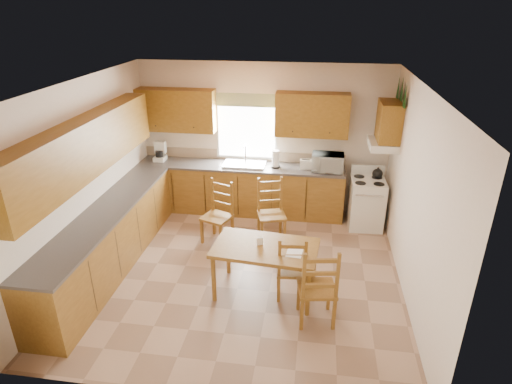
# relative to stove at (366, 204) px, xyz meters

# --- Properties ---
(floor) EXTENTS (4.50, 4.50, 0.00)m
(floor) POSITION_rel_stove_xyz_m (-1.88, -1.68, -0.42)
(floor) COLOR #9D7B5F
(floor) RESTS_ON ground
(ceiling) EXTENTS (4.50, 4.50, 0.00)m
(ceiling) POSITION_rel_stove_xyz_m (-1.88, -1.68, 2.28)
(ceiling) COLOR brown
(ceiling) RESTS_ON floor
(wall_left) EXTENTS (4.50, 4.50, 0.00)m
(wall_left) POSITION_rel_stove_xyz_m (-4.13, -1.68, 0.93)
(wall_left) COLOR beige
(wall_left) RESTS_ON floor
(wall_right) EXTENTS (4.50, 4.50, 0.00)m
(wall_right) POSITION_rel_stove_xyz_m (0.37, -1.68, 0.93)
(wall_right) COLOR beige
(wall_right) RESTS_ON floor
(wall_back) EXTENTS (4.50, 4.50, 0.00)m
(wall_back) POSITION_rel_stove_xyz_m (-1.88, 0.57, 0.93)
(wall_back) COLOR beige
(wall_back) RESTS_ON floor
(wall_front) EXTENTS (4.50, 4.50, 0.00)m
(wall_front) POSITION_rel_stove_xyz_m (-1.88, -3.93, 0.93)
(wall_front) COLOR beige
(wall_front) RESTS_ON floor
(lower_cab_back) EXTENTS (3.75, 0.60, 0.88)m
(lower_cab_back) POSITION_rel_stove_xyz_m (-2.25, 0.27, 0.02)
(lower_cab_back) COLOR brown
(lower_cab_back) RESTS_ON floor
(lower_cab_left) EXTENTS (0.60, 3.60, 0.88)m
(lower_cab_left) POSITION_rel_stove_xyz_m (-3.83, -1.83, 0.02)
(lower_cab_left) COLOR brown
(lower_cab_left) RESTS_ON floor
(counter_back) EXTENTS (3.75, 0.63, 0.04)m
(counter_back) POSITION_rel_stove_xyz_m (-2.25, 0.27, 0.48)
(counter_back) COLOR #4A4442
(counter_back) RESTS_ON lower_cab_back
(counter_left) EXTENTS (0.63, 3.60, 0.04)m
(counter_left) POSITION_rel_stove_xyz_m (-3.83, -1.83, 0.48)
(counter_left) COLOR #4A4442
(counter_left) RESTS_ON lower_cab_left
(backsplash) EXTENTS (3.75, 0.01, 0.18)m
(backsplash) POSITION_rel_stove_xyz_m (-2.25, 0.56, 0.59)
(backsplash) COLOR gray
(backsplash) RESTS_ON counter_back
(upper_cab_back_left) EXTENTS (1.41, 0.33, 0.75)m
(upper_cab_back_left) POSITION_rel_stove_xyz_m (-3.43, 0.41, 1.43)
(upper_cab_back_left) COLOR brown
(upper_cab_back_left) RESTS_ON wall_back
(upper_cab_back_right) EXTENTS (1.25, 0.33, 0.75)m
(upper_cab_back_right) POSITION_rel_stove_xyz_m (-1.02, 0.41, 1.43)
(upper_cab_back_right) COLOR brown
(upper_cab_back_right) RESTS_ON wall_back
(upper_cab_left) EXTENTS (0.33, 3.60, 0.75)m
(upper_cab_left) POSITION_rel_stove_xyz_m (-3.96, -1.83, 1.43)
(upper_cab_left) COLOR brown
(upper_cab_left) RESTS_ON wall_left
(upper_cab_stove) EXTENTS (0.33, 0.62, 0.62)m
(upper_cab_stove) POSITION_rel_stove_xyz_m (0.20, -0.03, 1.48)
(upper_cab_stove) COLOR brown
(upper_cab_stove) RESTS_ON wall_right
(range_hood) EXTENTS (0.44, 0.62, 0.12)m
(range_hood) POSITION_rel_stove_xyz_m (0.15, -0.03, 1.10)
(range_hood) COLOR silver
(range_hood) RESTS_ON wall_right
(window_frame) EXTENTS (1.13, 0.02, 1.18)m
(window_frame) POSITION_rel_stove_xyz_m (-2.18, 0.54, 1.13)
(window_frame) COLOR silver
(window_frame) RESTS_ON wall_back
(window_pane) EXTENTS (1.05, 0.01, 1.10)m
(window_pane) POSITION_rel_stove_xyz_m (-2.18, 0.54, 1.13)
(window_pane) COLOR white
(window_pane) RESTS_ON wall_back
(window_valance) EXTENTS (1.19, 0.01, 0.24)m
(window_valance) POSITION_rel_stove_xyz_m (-2.18, 0.51, 1.63)
(window_valance) COLOR #496933
(window_valance) RESTS_ON wall_back
(sink_basin) EXTENTS (0.75, 0.45, 0.04)m
(sink_basin) POSITION_rel_stove_xyz_m (-2.18, 0.27, 0.52)
(sink_basin) COLOR silver
(sink_basin) RESTS_ON counter_back
(pine_decal_a) EXTENTS (0.22, 0.22, 0.36)m
(pine_decal_a) POSITION_rel_stove_xyz_m (0.33, -0.35, 1.96)
(pine_decal_a) COLOR #113711
(pine_decal_a) RESTS_ON wall_right
(pine_decal_b) EXTENTS (0.22, 0.22, 0.36)m
(pine_decal_b) POSITION_rel_stove_xyz_m (0.33, -0.03, 2.00)
(pine_decal_b) COLOR #113711
(pine_decal_b) RESTS_ON wall_right
(pine_decal_c) EXTENTS (0.22, 0.22, 0.36)m
(pine_decal_c) POSITION_rel_stove_xyz_m (0.33, 0.29, 1.96)
(pine_decal_c) COLOR #113711
(pine_decal_c) RESTS_ON wall_right
(stove) EXTENTS (0.59, 0.61, 0.85)m
(stove) POSITION_rel_stove_xyz_m (0.00, 0.00, 0.00)
(stove) COLOR silver
(stove) RESTS_ON floor
(coffeemaker) EXTENTS (0.27, 0.30, 0.36)m
(coffeemaker) POSITION_rel_stove_xyz_m (-3.78, 0.31, 0.68)
(coffeemaker) COLOR silver
(coffeemaker) RESTS_ON counter_back
(paper_towel) EXTENTS (0.14, 0.14, 0.31)m
(paper_towel) POSITION_rel_stove_xyz_m (-1.62, 0.26, 0.65)
(paper_towel) COLOR white
(paper_towel) RESTS_ON counter_back
(toaster) EXTENTS (0.20, 0.13, 0.16)m
(toaster) POSITION_rel_stove_xyz_m (-1.08, 0.27, 0.58)
(toaster) COLOR silver
(toaster) RESTS_ON counter_back
(microwave) EXTENTS (0.52, 0.38, 0.30)m
(microwave) POSITION_rel_stove_xyz_m (-0.70, 0.23, 0.65)
(microwave) COLOR silver
(microwave) RESTS_ON counter_back
(dining_table) EXTENTS (1.41, 0.89, 0.72)m
(dining_table) POSITION_rel_stove_xyz_m (-1.50, -2.13, -0.06)
(dining_table) COLOR brown
(dining_table) RESTS_ON floor
(chair_near_left) EXTENTS (0.42, 0.41, 0.92)m
(chair_near_left) POSITION_rel_stove_xyz_m (-1.15, -2.13, 0.04)
(chair_near_left) COLOR brown
(chair_near_left) RESTS_ON floor
(chair_near_right) EXTENTS (0.51, 0.49, 1.06)m
(chair_near_right) POSITION_rel_stove_xyz_m (-0.81, -2.58, 0.11)
(chair_near_right) COLOR brown
(chair_near_right) RESTS_ON floor
(chair_far_left) EXTENTS (0.55, 0.53, 1.02)m
(chair_far_left) POSITION_rel_stove_xyz_m (-2.44, -0.89, 0.09)
(chair_far_left) COLOR brown
(chair_far_left) RESTS_ON floor
(chair_far_right) EXTENTS (0.53, 0.52, 1.03)m
(chair_far_right) POSITION_rel_stove_xyz_m (-1.57, -0.71, 0.09)
(chair_far_right) COLOR brown
(chair_far_right) RESTS_ON floor
(table_paper) EXTENTS (0.22, 0.28, 0.00)m
(table_paper) POSITION_rel_stove_xyz_m (-1.11, -2.22, 0.30)
(table_paper) COLOR white
(table_paper) RESTS_ON dining_table
(table_card) EXTENTS (0.08, 0.05, 0.11)m
(table_card) POSITION_rel_stove_xyz_m (-1.57, -2.10, 0.35)
(table_card) COLOR white
(table_card) RESTS_ON dining_table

